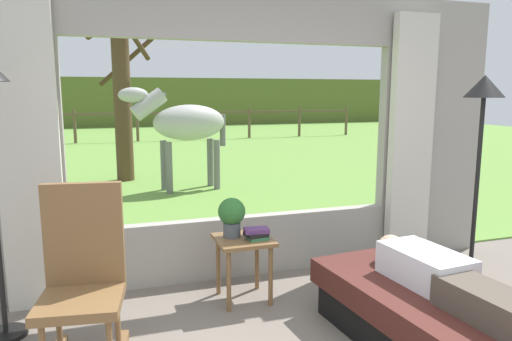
{
  "coord_description": "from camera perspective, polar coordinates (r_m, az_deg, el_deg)",
  "views": [
    {
      "loc": [
        -1.16,
        -1.73,
        1.67
      ],
      "look_at": [
        0.0,
        1.8,
        1.05
      ],
      "focal_mm": 32.93,
      "sensor_mm": 36.0,
      "label": 1
    }
  ],
  "objects": [
    {
      "name": "book_stack",
      "position": [
        3.75,
        0.07,
        -7.65
      ],
      "size": [
        0.21,
        0.17,
        0.09
      ],
      "color": "#337247",
      "rests_on": "side_table"
    },
    {
      "name": "curtain_panel_left",
      "position": [
        3.91,
        -25.85,
        1.63
      ],
      "size": [
        0.44,
        0.1,
        2.4
      ],
      "primitive_type": "cube",
      "color": "beige",
      "rests_on": "ground_plane"
    },
    {
      "name": "outdoor_pasture_lawn",
      "position": [
        15.03,
        -13.68,
        2.84
      ],
      "size": [
        36.0,
        21.68,
        0.02
      ],
      "primitive_type": "cube",
      "color": "olive",
      "rests_on": "ground_plane"
    },
    {
      "name": "pasture_tree",
      "position": [
        9.18,
        -15.99,
        8.78
      ],
      "size": [
        1.4,
        1.4,
        3.24
      ],
      "color": "#4C3823",
      "rests_on": "outdoor_pasture_lawn"
    },
    {
      "name": "recliner_sofa",
      "position": [
        3.38,
        21.12,
        -16.64
      ],
      "size": [
        1.05,
        1.77,
        0.42
      ],
      "rotation": [
        0.0,
        0.0,
        0.09
      ],
      "color": "black",
      "rests_on": "ground_plane"
    },
    {
      "name": "potted_plant",
      "position": [
        3.77,
        -2.97,
        -5.39
      ],
      "size": [
        0.22,
        0.22,
        0.32
      ],
      "color": "#4C5156",
      "rests_on": "side_table"
    },
    {
      "name": "floor_lamp_right",
      "position": [
        4.24,
        25.76,
        5.69
      ],
      "size": [
        0.32,
        0.32,
        1.81
      ],
      "color": "black",
      "rests_on": "ground_plane"
    },
    {
      "name": "side_table",
      "position": [
        3.82,
        -1.52,
        -9.54
      ],
      "size": [
        0.44,
        0.44,
        0.52
      ],
      "color": "brown",
      "rests_on": "ground_plane"
    },
    {
      "name": "horse",
      "position": [
        8.0,
        -8.64,
        5.66
      ],
      "size": [
        1.82,
        0.73,
        1.73
      ],
      "rotation": [
        0.0,
        0.0,
        1.71
      ],
      "color": "#B2B2AD",
      "rests_on": "outdoor_pasture_lawn"
    },
    {
      "name": "rocking_chair",
      "position": [
        3.13,
        -20.27,
        -12.16
      ],
      "size": [
        0.56,
        0.74,
        1.12
      ],
      "rotation": [
        0.0,
        0.0,
        -0.15
      ],
      "color": "brown",
      "rests_on": "ground_plane"
    },
    {
      "name": "back_wall_with_window",
      "position": [
        4.18,
        -1.98,
        3.68
      ],
      "size": [
        5.2,
        0.12,
        2.55
      ],
      "color": "#9E998E",
      "rests_on": "ground_plane"
    },
    {
      "name": "pasture_fence_line",
      "position": [
        16.55,
        -14.23,
        5.96
      ],
      "size": [
        16.1,
        0.1,
        1.1
      ],
      "color": "brown",
      "rests_on": "outdoor_pasture_lawn"
    },
    {
      "name": "curtain_panel_right",
      "position": [
        4.81,
        18.26,
        3.39
      ],
      "size": [
        0.44,
        0.1,
        2.4
      ],
      "primitive_type": "cube",
      "color": "beige",
      "rests_on": "ground_plane"
    },
    {
      "name": "reclining_person",
      "position": [
        3.22,
        22.02,
        -12.09
      ],
      "size": [
        0.39,
        1.44,
        0.22
      ],
      "rotation": [
        0.0,
        0.0,
        0.09
      ],
      "color": "silver",
      "rests_on": "recliner_sofa"
    },
    {
      "name": "distant_hill_ridge",
      "position": [
        24.76,
        -15.67,
        8.01
      ],
      "size": [
        36.0,
        2.0,
        2.4
      ],
      "primitive_type": "cube",
      "color": "#55632B",
      "rests_on": "ground_plane"
    }
  ]
}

